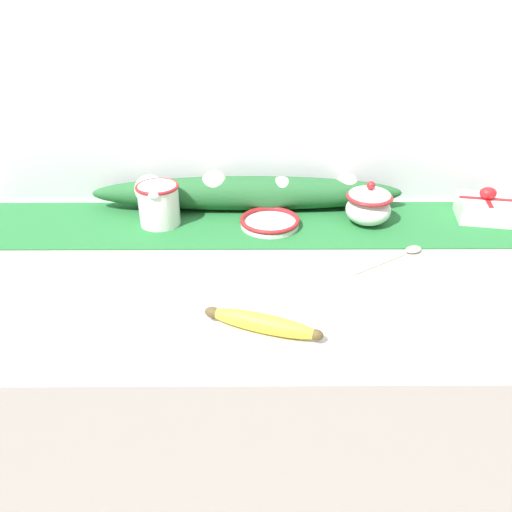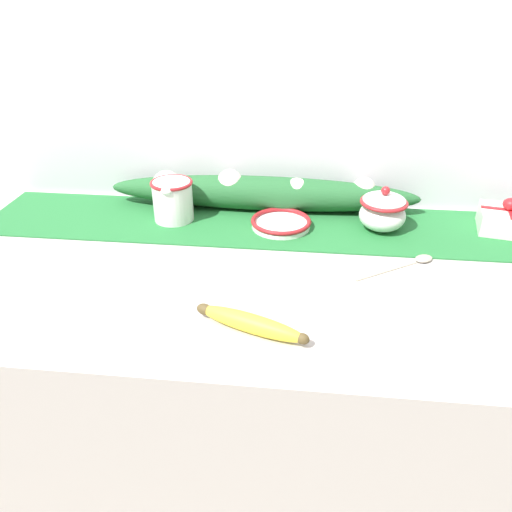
% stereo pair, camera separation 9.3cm
% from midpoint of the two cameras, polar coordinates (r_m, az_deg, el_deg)
% --- Properties ---
extents(countertop, '(1.39, 0.66, 0.89)m').
position_cam_midpoint_polar(countertop, '(1.28, -3.13, -18.71)').
color(countertop, '#B7B2AD').
rests_on(countertop, ground_plane).
extents(back_wall, '(2.19, 0.04, 2.40)m').
position_cam_midpoint_polar(back_wall, '(1.22, -3.41, 20.05)').
color(back_wall, silver).
rests_on(back_wall, ground_plane).
extents(table_runner, '(1.28, 0.25, 0.00)m').
position_cam_midpoint_polar(table_runner, '(1.17, -3.32, 3.63)').
color(table_runner, '#236B33').
rests_on(table_runner, countertop).
extents(cream_pitcher, '(0.10, 0.11, 0.10)m').
position_cam_midpoint_polar(cream_pitcher, '(1.17, -13.31, 5.89)').
color(cream_pitcher, white).
rests_on(cream_pitcher, countertop).
extents(sugar_bowl, '(0.11, 0.11, 0.10)m').
position_cam_midpoint_polar(sugar_bowl, '(1.16, 10.53, 5.66)').
color(sugar_bowl, white).
rests_on(sugar_bowl, countertop).
extents(small_dish, '(0.14, 0.14, 0.02)m').
position_cam_midpoint_polar(small_dish, '(1.15, -0.74, 3.86)').
color(small_dish, white).
rests_on(small_dish, countertop).
extents(banana, '(0.20, 0.10, 0.03)m').
position_cam_midpoint_polar(banana, '(0.82, -2.59, -7.79)').
color(banana, yellow).
rests_on(banana, countertop).
extents(spoon, '(0.17, 0.12, 0.01)m').
position_cam_midpoint_polar(spoon, '(1.08, 14.74, 0.44)').
color(spoon, '#A89E89').
rests_on(spoon, countertop).
extents(gift_box, '(0.14, 0.12, 0.08)m').
position_cam_midpoint_polar(gift_box, '(1.27, 22.78, 5.03)').
color(gift_box, silver).
rests_on(gift_box, countertop).
extents(poinsettia_garland, '(0.76, 0.10, 0.10)m').
position_cam_midpoint_polar(poinsettia_garland, '(1.22, -3.58, 7.24)').
color(poinsettia_garland, '#235B2D').
rests_on(poinsettia_garland, countertop).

